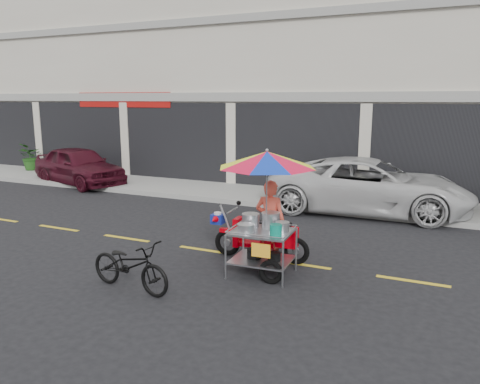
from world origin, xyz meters
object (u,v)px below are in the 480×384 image
at_px(white_pickup, 370,186).
at_px(near_bicycle, 130,265).
at_px(maroon_sedan, 79,166).
at_px(food_vendor_rig, 266,194).

height_order(white_pickup, near_bicycle, white_pickup).
bearing_deg(near_bicycle, white_pickup, -13.39).
height_order(maroon_sedan, food_vendor_rig, food_vendor_rig).
relative_size(maroon_sedan, near_bicycle, 2.53).
relative_size(maroon_sedan, food_vendor_rig, 1.78).
distance_m(maroon_sedan, near_bicycle, 10.24).
bearing_deg(white_pickup, maroon_sedan, 87.06).
distance_m(white_pickup, food_vendor_rig, 5.31).
xyz_separation_m(maroon_sedan, white_pickup, (10.16, 0.04, 0.05)).
distance_m(maroon_sedan, food_vendor_rig, 10.54).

